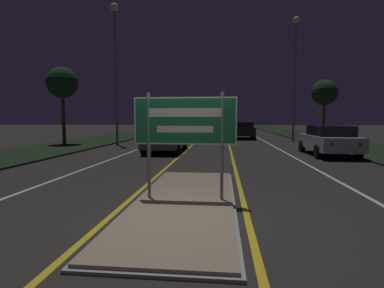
# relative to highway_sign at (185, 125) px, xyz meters

# --- Properties ---
(ground_plane) EXTENTS (160.00, 160.00, 0.00)m
(ground_plane) POSITION_rel_highway_sign_xyz_m (0.00, -1.03, -1.70)
(ground_plane) COLOR #282623
(median_island) EXTENTS (2.17, 6.34, 0.10)m
(median_island) POSITION_rel_highway_sign_xyz_m (0.00, 0.00, -1.66)
(median_island) COLOR #999993
(median_island) RESTS_ON ground_plane
(verge_left) EXTENTS (5.00, 100.00, 0.08)m
(verge_left) POSITION_rel_highway_sign_xyz_m (-9.50, 18.97, -1.66)
(verge_left) COLOR black
(verge_left) RESTS_ON ground_plane
(verge_right) EXTENTS (5.00, 100.00, 0.08)m
(verge_right) POSITION_rel_highway_sign_xyz_m (9.50, 18.97, -1.66)
(verge_right) COLOR black
(verge_right) RESTS_ON ground_plane
(centre_line_yellow_left) EXTENTS (0.12, 70.00, 0.01)m
(centre_line_yellow_left) POSITION_rel_highway_sign_xyz_m (-1.28, 23.97, -1.70)
(centre_line_yellow_left) COLOR gold
(centre_line_yellow_left) RESTS_ON ground_plane
(centre_line_yellow_right) EXTENTS (0.12, 70.00, 0.01)m
(centre_line_yellow_right) POSITION_rel_highway_sign_xyz_m (1.28, 23.97, -1.70)
(centre_line_yellow_right) COLOR gold
(centre_line_yellow_right) RESTS_ON ground_plane
(lane_line_white_left) EXTENTS (0.12, 70.00, 0.01)m
(lane_line_white_left) POSITION_rel_highway_sign_xyz_m (-4.20, 23.97, -1.70)
(lane_line_white_left) COLOR silver
(lane_line_white_left) RESTS_ON ground_plane
(lane_line_white_right) EXTENTS (0.12, 70.00, 0.01)m
(lane_line_white_right) POSITION_rel_highway_sign_xyz_m (4.20, 23.97, -1.70)
(lane_line_white_right) COLOR silver
(lane_line_white_right) RESTS_ON ground_plane
(edge_line_white_left) EXTENTS (0.10, 70.00, 0.01)m
(edge_line_white_left) POSITION_rel_highway_sign_xyz_m (-7.20, 23.97, -1.70)
(edge_line_white_left) COLOR silver
(edge_line_white_left) RESTS_ON ground_plane
(edge_line_white_right) EXTENTS (0.10, 70.00, 0.01)m
(edge_line_white_right) POSITION_rel_highway_sign_xyz_m (7.20, 23.97, -1.70)
(edge_line_white_right) COLOR silver
(edge_line_white_right) RESTS_ON ground_plane
(highway_sign) EXTENTS (2.21, 0.07, 2.30)m
(highway_sign) POSITION_rel_highway_sign_xyz_m (0.00, 0.00, 0.00)
(highway_sign) COLOR gray
(highway_sign) RESTS_ON median_island
(streetlight_left_near) EXTENTS (0.55, 0.55, 9.54)m
(streetlight_left_near) POSITION_rel_highway_sign_xyz_m (-6.46, 13.68, 4.54)
(streetlight_left_near) COLOR gray
(streetlight_left_near) RESTS_ON ground_plane
(streetlight_right_near) EXTENTS (0.50, 0.50, 9.51)m
(streetlight_right_near) POSITION_rel_highway_sign_xyz_m (6.27, 17.56, 4.26)
(streetlight_right_near) COLOR gray
(streetlight_right_near) RESTS_ON ground_plane
(car_receding_0) EXTENTS (1.99, 4.53, 1.49)m
(car_receding_0) POSITION_rel_highway_sign_xyz_m (6.05, 9.09, -0.92)
(car_receding_0) COLOR #B7B7BC
(car_receding_0) RESTS_ON ground_plane
(car_receding_1) EXTENTS (2.01, 4.78, 1.52)m
(car_receding_1) POSITION_rel_highway_sign_xyz_m (2.66, 21.30, -0.89)
(car_receding_1) COLOR black
(car_receding_1) RESTS_ON ground_plane
(car_approaching_0) EXTENTS (1.97, 4.63, 1.32)m
(car_approaching_0) POSITION_rel_highway_sign_xyz_m (-2.31, 9.93, -0.99)
(car_approaching_0) COLOR #4C514C
(car_approaching_0) RESTS_ON ground_plane
(car_approaching_1) EXTENTS (1.95, 4.26, 1.44)m
(car_approaching_1) POSITION_rel_highway_sign_xyz_m (-2.39, 23.22, -0.95)
(car_approaching_1) COLOR maroon
(car_approaching_1) RESTS_ON ground_plane
(car_approaching_2) EXTENTS (2.03, 4.39, 1.41)m
(car_approaching_2) POSITION_rel_highway_sign_xyz_m (-5.61, 31.23, -0.94)
(car_approaching_2) COLOR #B7B7BC
(car_approaching_2) RESTS_ON ground_plane
(warning_sign) EXTENTS (0.60, 0.06, 2.50)m
(warning_sign) POSITION_rel_highway_sign_xyz_m (9.54, 21.71, -0.12)
(warning_sign) COLOR gray
(warning_sign) RESTS_ON verge_right
(roadside_palm_left) EXTENTS (2.09, 2.09, 5.26)m
(roadside_palm_left) POSITION_rel_highway_sign_xyz_m (-10.12, 13.31, 2.53)
(roadside_palm_left) COLOR #4C3823
(roadside_palm_left) RESTS_ON verge_left
(roadside_palm_right) EXTENTS (2.36, 2.36, 5.38)m
(roadside_palm_right) POSITION_rel_highway_sign_xyz_m (10.26, 22.91, 2.54)
(roadside_palm_right) COLOR #4C3823
(roadside_palm_right) RESTS_ON verge_right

